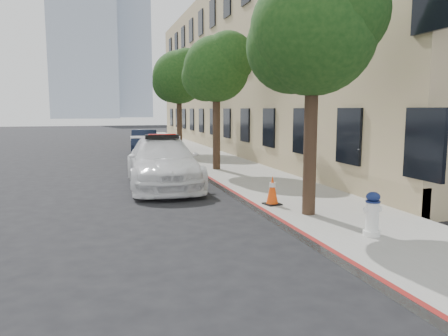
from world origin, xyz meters
name	(u,v)px	position (x,y,z in m)	size (l,w,h in m)	color
ground	(170,209)	(0.00, 0.00, 0.00)	(120.00, 120.00, 0.00)	black
sidewalk	(209,159)	(3.60, 10.00, 0.07)	(3.20, 50.00, 0.15)	gray
curb_strip	(178,160)	(2.06, 10.00, 0.07)	(0.12, 50.00, 0.15)	maroon
building	(275,70)	(9.20, 15.00, 5.00)	(8.00, 36.00, 10.00)	tan
tower_left	(82,9)	(-4.00, 120.00, 30.00)	(18.00, 14.00, 60.00)	#9EA8B7
tower_right	(127,48)	(9.00, 135.00, 22.00)	(14.00, 14.00, 44.00)	#9EA8B7
tree_near	(315,31)	(2.93, -2.01, 4.27)	(2.92, 2.82, 5.62)	black
tree_mid	(217,68)	(2.93, 5.99, 4.16)	(2.77, 2.64, 5.43)	black
tree_far	(179,77)	(2.93, 13.99, 4.39)	(3.10, 3.00, 5.81)	black
police_car	(163,163)	(0.33, 3.44, 0.80)	(2.49, 5.61, 1.75)	white
parked_car_mid	(163,151)	(1.20, 9.10, 0.66)	(1.57, 3.90, 1.33)	black
parked_car_far	(144,142)	(0.96, 14.83, 0.68)	(1.44, 4.13, 1.36)	#131B30
fire_hydrant	(372,214)	(3.25, -3.93, 0.57)	(0.36, 0.33, 0.85)	white
traffic_cone	(272,190)	(2.48, -0.83, 0.52)	(0.46, 0.46, 0.75)	black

